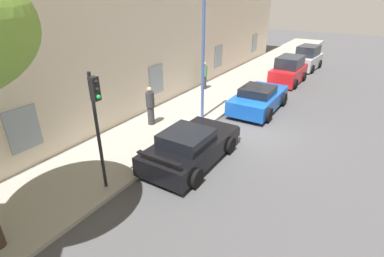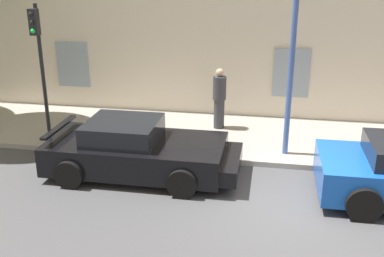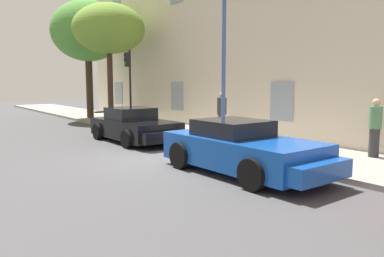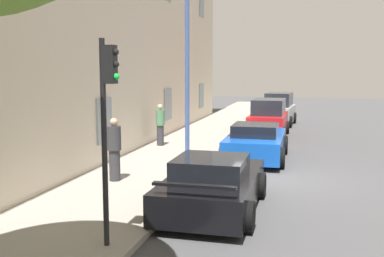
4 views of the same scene
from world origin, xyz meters
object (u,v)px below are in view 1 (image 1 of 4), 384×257
(sportscar_yellow_flank, at_px, (260,98))
(traffic_light, at_px, (97,113))
(hatchback_parked, at_px, (307,59))
(sportscar_red_lead, at_px, (193,145))
(street_lamp, at_px, (212,25))
(pedestrian_admiring, at_px, (150,106))
(hatchback_distant, at_px, (289,71))
(pedestrian_strolling, at_px, (204,75))

(sportscar_yellow_flank, height_order, traffic_light, traffic_light)
(hatchback_parked, bearing_deg, sportscar_red_lead, 178.52)
(traffic_light, xyz_separation_m, street_lamp, (6.46, -0.13, 1.81))
(sportscar_yellow_flank, xyz_separation_m, street_lamp, (-2.97, 1.46, 3.86))
(hatchback_parked, distance_m, pedestrian_admiring, 15.94)
(hatchback_distant, bearing_deg, street_lamp, 170.94)
(pedestrian_admiring, bearing_deg, sportscar_red_lead, -114.35)
(traffic_light, height_order, street_lamp, street_lamp)
(hatchback_distant, height_order, traffic_light, traffic_light)
(traffic_light, bearing_deg, street_lamp, -1.16)
(sportscar_red_lead, bearing_deg, traffic_light, 157.18)
(sportscar_red_lead, bearing_deg, pedestrian_strolling, 26.90)
(hatchback_parked, relative_size, pedestrian_admiring, 2.09)
(traffic_light, relative_size, street_lamp, 0.58)
(hatchback_distant, relative_size, pedestrian_admiring, 2.11)
(sportscar_yellow_flank, xyz_separation_m, hatchback_distant, (5.82, 0.06, 0.22))
(sportscar_yellow_flank, bearing_deg, street_lamp, 153.80)
(hatchback_parked, height_order, pedestrian_strolling, hatchback_parked)
(sportscar_red_lead, xyz_separation_m, sportscar_yellow_flank, (6.35, -0.30, 0.03))
(pedestrian_admiring, height_order, pedestrian_strolling, pedestrian_admiring)
(sportscar_yellow_flank, bearing_deg, hatchback_distant, 0.59)
(sportscar_yellow_flank, bearing_deg, traffic_light, 170.41)
(sportscar_red_lead, xyz_separation_m, pedestrian_admiring, (1.44, 3.19, 0.47))
(hatchback_distant, height_order, pedestrian_strolling, pedestrian_strolling)
(sportscar_yellow_flank, height_order, street_lamp, street_lamp)
(traffic_light, bearing_deg, hatchback_distant, -5.74)
(sportscar_yellow_flank, bearing_deg, pedestrian_admiring, 144.59)
(pedestrian_admiring, xyz_separation_m, pedestrian_strolling, (6.07, 0.62, -0.04))
(sportscar_yellow_flank, distance_m, street_lamp, 5.08)
(pedestrian_strolling, bearing_deg, hatchback_distant, -41.04)
(hatchback_distant, xyz_separation_m, pedestrian_strolling, (-4.65, 4.05, 0.18))
(street_lamp, xyz_separation_m, pedestrian_admiring, (-1.93, 2.02, -3.42))
(traffic_light, bearing_deg, pedestrian_strolling, 13.36)
(street_lamp, bearing_deg, sportscar_yellow_flank, -26.20)
(street_lamp, height_order, pedestrian_admiring, street_lamp)
(sportscar_red_lead, height_order, traffic_light, traffic_light)
(sportscar_yellow_flank, bearing_deg, sportscar_red_lead, 177.33)
(hatchback_distant, bearing_deg, sportscar_red_lead, 178.89)
(pedestrian_strolling, bearing_deg, hatchback_parked, -24.21)
(hatchback_distant, bearing_deg, pedestrian_admiring, 162.28)
(hatchback_parked, bearing_deg, traffic_light, 175.06)
(street_lamp, bearing_deg, sportscar_red_lead, -160.95)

